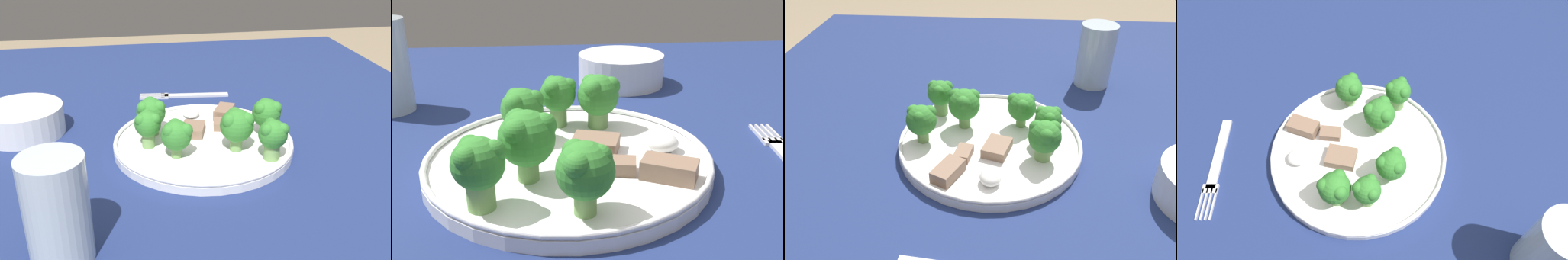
{
  "view_description": "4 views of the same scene",
  "coord_description": "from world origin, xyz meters",
  "views": [
    {
      "loc": [
        -0.64,
        0.07,
        1.11
      ],
      "look_at": [
        -0.01,
        -0.04,
        0.81
      ],
      "focal_mm": 42.0,
      "sensor_mm": 36.0,
      "label": 1
    },
    {
      "loc": [
        -0.04,
        -0.45,
        0.98
      ],
      "look_at": [
        0.0,
        -0.03,
        0.81
      ],
      "focal_mm": 42.0,
      "sensor_mm": 36.0,
      "label": 2
    },
    {
      "loc": [
        0.45,
        -0.03,
        1.13
      ],
      "look_at": [
        -0.03,
        -0.06,
        0.8
      ],
      "focal_mm": 35.0,
      "sensor_mm": 36.0,
      "label": 3
    },
    {
      "loc": [
        -0.01,
        0.26,
        1.31
      ],
      "look_at": [
        -0.04,
        -0.07,
        0.81
      ],
      "focal_mm": 35.0,
      "sensor_mm": 36.0,
      "label": 4
    }
  ],
  "objects": [
    {
      "name": "broccoli_floret_front_left",
      "position": [
        -0.02,
        0.04,
        0.83
      ],
      "size": [
        0.04,
        0.04,
        0.06
      ],
      "color": "#709E56",
      "rests_on": "dinner_plate"
    },
    {
      "name": "broccoli_floret_center_left",
      "position": [
        -0.01,
        -0.15,
        0.83
      ],
      "size": [
        0.05,
        0.05,
        0.06
      ],
      "color": "#709E56",
      "rests_on": "dinner_plate"
    },
    {
      "name": "table",
      "position": [
        0.0,
        0.0,
        0.68
      ],
      "size": [
        1.28,
        1.08,
        0.78
      ],
      "color": "navy",
      "rests_on": "ground_plane"
    },
    {
      "name": "broccoli_floret_back_left",
      "position": [
        -0.05,
        -0.09,
        0.83
      ],
      "size": [
        0.05,
        0.05,
        0.06
      ],
      "color": "#709E56",
      "rests_on": "dinner_plate"
    },
    {
      "name": "meat_slice_middle_slice",
      "position": [
        0.03,
        -0.08,
        0.8
      ],
      "size": [
        0.04,
        0.03,
        0.01
      ],
      "color": "#846651",
      "rests_on": "dinner_plate"
    },
    {
      "name": "sauce_dollop",
      "position": [
        0.08,
        -0.04,
        0.8
      ],
      "size": [
        0.03,
        0.03,
        0.02
      ],
      "color": "white",
      "rests_on": "dinner_plate"
    },
    {
      "name": "broccoli_floret_center_back",
      "position": [
        -0.06,
        -0.0,
        0.83
      ],
      "size": [
        0.05,
        0.04,
        0.06
      ],
      "color": "#709E56",
      "rests_on": "dinner_plate"
    },
    {
      "name": "broccoli_floret_near_rim_left",
      "position": [
        -0.09,
        -0.13,
        0.83
      ],
      "size": [
        0.04,
        0.04,
        0.06
      ],
      "color": "#709E56",
      "rests_on": "dinner_plate"
    },
    {
      "name": "dinner_plate",
      "position": [
        -0.02,
        -0.05,
        0.79
      ],
      "size": [
        0.28,
        0.28,
        0.02
      ],
      "color": "white",
      "rests_on": "table"
    },
    {
      "name": "drinking_glass",
      "position": [
        -0.24,
        0.14,
        0.83
      ],
      "size": [
        0.07,
        0.07,
        0.12
      ],
      "color": "#B2C1CC",
      "rests_on": "table"
    },
    {
      "name": "broccoli_floret_mid_cluster",
      "position": [
        0.02,
        0.03,
        0.83
      ],
      "size": [
        0.05,
        0.05,
        0.06
      ],
      "color": "#709E56",
      "rests_on": "dinner_plate"
    },
    {
      "name": "fork",
      "position": [
        0.21,
        -0.05,
        0.78
      ],
      "size": [
        0.03,
        0.18,
        0.0
      ],
      "color": "silver",
      "rests_on": "table"
    },
    {
      "name": "meat_slice_rear_slice",
      "position": [
        0.01,
        -0.04,
        0.8
      ],
      "size": [
        0.05,
        0.05,
        0.01
      ],
      "color": "#846651",
      "rests_on": "dinner_plate"
    },
    {
      "name": "meat_slice_front_slice",
      "position": [
        0.07,
        -0.1,
        0.8
      ],
      "size": [
        0.05,
        0.05,
        0.02
      ],
      "color": "#846651",
      "rests_on": "dinner_plate"
    }
  ]
}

